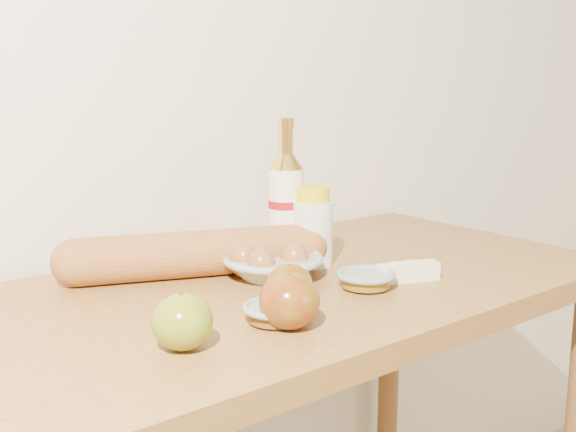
# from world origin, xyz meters

# --- Properties ---
(back_wall) EXTENTS (3.50, 0.02, 2.60)m
(back_wall) POSITION_xyz_m (0.00, 1.51, 1.30)
(back_wall) COLOR silver
(back_wall) RESTS_ON ground
(table) EXTENTS (1.20, 0.60, 0.90)m
(table) POSITION_xyz_m (0.00, 1.18, 0.78)
(table) COLOR #A67335
(table) RESTS_ON ground
(bourbon_bottle) EXTENTS (0.08, 0.08, 0.26)m
(bourbon_bottle) POSITION_xyz_m (0.10, 1.28, 1.01)
(bourbon_bottle) COLOR white
(bourbon_bottle) RESTS_ON table
(cream_bottle) EXTENTS (0.08, 0.08, 0.14)m
(cream_bottle) POSITION_xyz_m (0.12, 1.23, 0.97)
(cream_bottle) COLOR silver
(cream_bottle) RESTS_ON table
(egg_bowl) EXTENTS (0.19, 0.19, 0.06)m
(egg_bowl) POSITION_xyz_m (0.02, 1.22, 0.92)
(egg_bowl) COLOR #96A49F
(egg_bowl) RESTS_ON table
(baguette) EXTENTS (0.47, 0.25, 0.08)m
(baguette) POSITION_xyz_m (-0.08, 1.30, 0.94)
(baguette) COLOR #B57337
(baguette) RESTS_ON table
(apple_yellowgreen) EXTENTS (0.09, 0.09, 0.07)m
(apple_yellowgreen) POSITION_xyz_m (-0.27, 1.03, 0.94)
(apple_yellowgreen) COLOR olive
(apple_yellowgreen) RESTS_ON table
(apple_redgreen_front) EXTENTS (0.11, 0.11, 0.08)m
(apple_redgreen_front) POSITION_xyz_m (-0.11, 1.01, 0.94)
(apple_redgreen_front) COLOR maroon
(apple_redgreen_front) RESTS_ON table
(apple_redgreen_right) EXTENTS (0.08, 0.08, 0.07)m
(apple_redgreen_right) POSITION_xyz_m (-0.05, 1.08, 0.93)
(apple_redgreen_right) COLOR #971008
(apple_redgreen_right) RESTS_ON table
(sugar_bowl) EXTENTS (0.11, 0.11, 0.03)m
(sugar_bowl) POSITION_xyz_m (-0.11, 1.04, 0.91)
(sugar_bowl) COLOR #8D9A94
(sugar_bowl) RESTS_ON table
(syrup_bowl) EXTENTS (0.13, 0.13, 0.03)m
(syrup_bowl) POSITION_xyz_m (0.10, 1.07, 0.91)
(syrup_bowl) COLOR gray
(syrup_bowl) RESTS_ON table
(butter_stick) EXTENTS (0.11, 0.06, 0.03)m
(butter_stick) POSITION_xyz_m (0.18, 1.06, 0.91)
(butter_stick) COLOR beige
(butter_stick) RESTS_ON table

